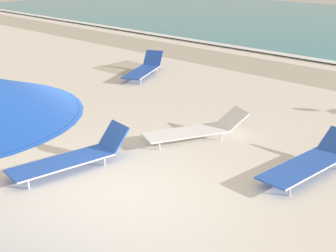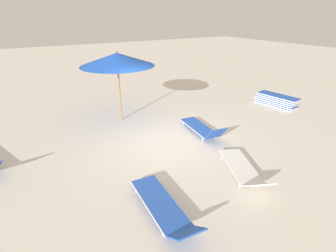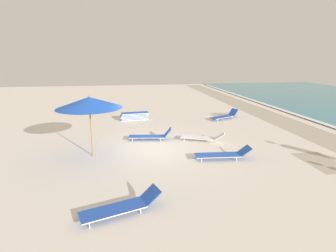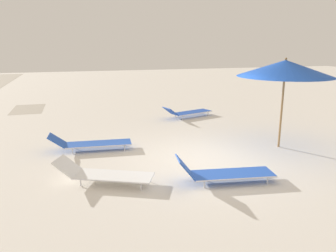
% 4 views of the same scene
% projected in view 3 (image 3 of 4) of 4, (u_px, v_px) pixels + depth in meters
% --- Properties ---
extents(ground_plane, '(60.00, 60.00, 0.16)m').
position_uv_depth(ground_plane, '(149.00, 151.00, 12.19)').
color(ground_plane, silver).
extents(beach_umbrella, '(2.69, 2.69, 2.62)m').
position_uv_depth(beach_umbrella, '(89.00, 103.00, 10.76)').
color(beach_umbrella, '#9E7547').
rests_on(beach_umbrella, ground_plane).
extents(lounger_stack, '(0.83, 1.99, 0.49)m').
position_uv_depth(lounger_stack, '(134.00, 116.00, 17.88)').
color(lounger_stack, blue).
rests_on(lounger_stack, ground_plane).
extents(sun_lounger_under_umbrella, '(1.26, 2.27, 0.52)m').
position_uv_depth(sun_lounger_under_umbrella, '(122.00, 206.00, 7.08)').
color(sun_lounger_under_umbrella, blue).
rests_on(sun_lounger_under_umbrella, ground_plane).
extents(sun_lounger_beside_umbrella, '(0.78, 2.35, 0.51)m').
position_uv_depth(sun_lounger_beside_umbrella, '(223.00, 154.00, 10.93)').
color(sun_lounger_beside_umbrella, blue).
rests_on(sun_lounger_beside_umbrella, ground_plane).
extents(sun_lounger_near_water_left, '(0.89, 2.24, 0.61)m').
position_uv_depth(sun_lounger_near_water_left, '(151.00, 136.00, 13.48)').
color(sun_lounger_near_water_left, blue).
rests_on(sun_lounger_near_water_left, ground_plane).
extents(sun_lounger_near_water_right, '(1.49, 2.25, 0.61)m').
position_uv_depth(sun_lounger_near_water_right, '(225.00, 116.00, 18.10)').
color(sun_lounger_near_water_right, blue).
rests_on(sun_lounger_near_water_right, ground_plane).
extents(sun_lounger_mid_beach_solo, '(1.45, 2.23, 0.51)m').
position_uv_depth(sun_lounger_mid_beach_solo, '(203.00, 137.00, 13.23)').
color(sun_lounger_mid_beach_solo, white).
rests_on(sun_lounger_mid_beach_solo, ground_plane).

